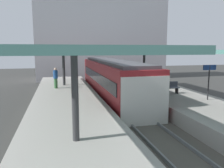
% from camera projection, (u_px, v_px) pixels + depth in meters
% --- Properties ---
extents(ground_plane, '(80.00, 80.00, 0.00)m').
position_uv_depth(ground_plane, '(133.00, 118.00, 13.57)').
color(ground_plane, '#383835').
extents(platform_left, '(4.40, 28.00, 1.00)m').
position_uv_depth(platform_left, '(69.00, 115.00, 12.59)').
color(platform_left, '#ADA8A0').
rests_on(platform_left, ground_plane).
extents(platform_right, '(4.40, 28.00, 1.00)m').
position_uv_depth(platform_right, '(188.00, 106.00, 14.39)').
color(platform_right, '#ADA8A0').
rests_on(platform_right, ground_plane).
extents(track_ballast, '(3.20, 28.00, 0.20)m').
position_uv_depth(track_ballast, '(133.00, 117.00, 13.55)').
color(track_ballast, '#59544C').
rests_on(track_ballast, ground_plane).
extents(rail_near_side, '(0.08, 28.00, 0.14)m').
position_uv_depth(rail_near_side, '(121.00, 115.00, 13.36)').
color(rail_near_side, slate).
rests_on(rail_near_side, track_ballast).
extents(rail_far_side, '(0.08, 28.00, 0.14)m').
position_uv_depth(rail_far_side, '(144.00, 113.00, 13.70)').
color(rail_far_side, slate).
rests_on(rail_far_side, track_ballast).
extents(commuter_train, '(2.78, 14.33, 3.10)m').
position_uv_depth(commuter_train, '(112.00, 79.00, 18.28)').
color(commuter_train, maroon).
rests_on(commuter_train, track_ballast).
extents(canopy_left, '(4.18, 21.00, 3.22)m').
position_uv_depth(canopy_left, '(66.00, 50.00, 13.38)').
color(canopy_left, '#333335').
rests_on(canopy_left, platform_left).
extents(canopy_right, '(4.18, 21.00, 3.14)m').
position_uv_depth(canopy_right, '(179.00, 51.00, 15.19)').
color(canopy_right, '#333335').
rests_on(canopy_right, platform_right).
extents(platform_bench, '(1.40, 0.41, 0.86)m').
position_uv_depth(platform_bench, '(169.00, 87.00, 16.01)').
color(platform_bench, black).
rests_on(platform_bench, platform_right).
extents(platform_sign, '(0.90, 0.08, 2.21)m').
position_uv_depth(platform_sign, '(209.00, 74.00, 13.87)').
color(platform_sign, '#262628').
rests_on(platform_sign, platform_right).
extents(litter_bin, '(0.44, 0.44, 0.80)m').
position_uv_depth(litter_bin, '(151.00, 87.00, 16.62)').
color(litter_bin, '#2D2D30').
rests_on(litter_bin, platform_right).
extents(passenger_near_bench, '(0.36, 0.36, 1.68)m').
position_uv_depth(passenger_near_bench, '(56.00, 78.00, 18.18)').
color(passenger_near_bench, '#386B3D').
rests_on(passenger_near_bench, platform_left).
extents(passenger_mid_platform, '(0.36, 0.36, 1.71)m').
position_uv_depth(passenger_mid_platform, '(154.00, 77.00, 18.32)').
color(passenger_mid_platform, '#998460').
rests_on(passenger_mid_platform, platform_right).
extents(passenger_far_end, '(0.36, 0.36, 1.65)m').
position_uv_depth(passenger_far_end, '(139.00, 75.00, 20.40)').
color(passenger_far_end, '#232328').
rests_on(passenger_far_end, platform_right).
extents(station_building_backdrop, '(18.00, 6.00, 11.00)m').
position_uv_depth(station_building_backdrop, '(101.00, 40.00, 32.37)').
color(station_building_backdrop, '#B7B2B7').
rests_on(station_building_backdrop, ground_plane).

